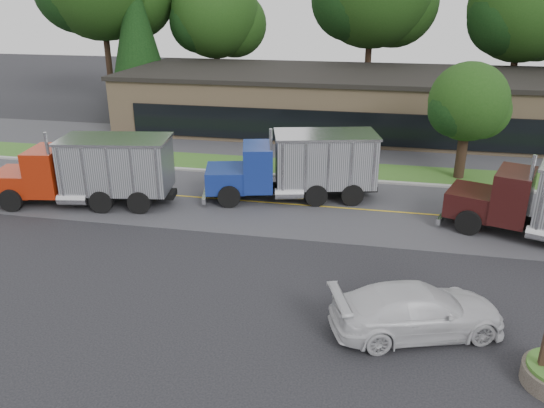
% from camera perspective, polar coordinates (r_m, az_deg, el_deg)
% --- Properties ---
extents(ground, '(140.00, 140.00, 0.00)m').
position_cam_1_polar(ground, '(18.79, -6.67, -9.73)').
color(ground, '#2F2F34').
rests_on(ground, ground).
extents(road, '(60.00, 8.00, 0.02)m').
position_cam_1_polar(road, '(26.60, -0.78, 0.16)').
color(road, '#525257').
rests_on(road, ground).
extents(center_line, '(60.00, 0.12, 0.01)m').
position_cam_1_polar(center_line, '(26.60, -0.78, 0.16)').
color(center_line, gold).
rests_on(center_line, ground).
extents(curb, '(60.00, 0.30, 0.12)m').
position_cam_1_polar(curb, '(30.47, 0.90, 3.00)').
color(curb, '#9E9E99').
rests_on(curb, ground).
extents(grass_verge, '(60.00, 3.40, 0.03)m').
position_cam_1_polar(grass_verge, '(32.15, 1.49, 4.00)').
color(grass_verge, '#3D6321').
rests_on(grass_verge, ground).
extents(far_parking, '(60.00, 7.00, 0.02)m').
position_cam_1_polar(far_parking, '(36.89, 2.86, 6.30)').
color(far_parking, '#525257').
rests_on(far_parking, ground).
extents(strip_mall, '(32.00, 12.00, 4.00)m').
position_cam_1_polar(strip_mall, '(42.03, 6.93, 10.87)').
color(strip_mall, tan).
rests_on(strip_mall, ground).
extents(tree_far_b, '(8.51, 8.01, 12.14)m').
position_cam_1_polar(tree_far_b, '(51.60, -5.94, 19.32)').
color(tree_far_b, '#382619').
rests_on(tree_far_b, ground).
extents(tree_far_d, '(9.20, 8.66, 13.12)m').
position_cam_1_polar(tree_far_d, '(49.52, 25.49, 18.10)').
color(tree_far_d, '#382619').
rests_on(tree_far_d, ground).
extents(evergreen_left, '(5.42, 5.42, 12.31)m').
position_cam_1_polar(evergreen_left, '(50.03, -14.40, 17.59)').
color(evergreen_left, '#382619').
rests_on(evergreen_left, ground).
extents(tree_verge, '(4.53, 4.27, 6.47)m').
position_cam_1_polar(tree_verge, '(31.13, 20.45, 9.89)').
color(tree_verge, '#382619').
rests_on(tree_verge, ground).
extents(dump_truck_red, '(9.01, 3.89, 3.36)m').
position_cam_1_polar(dump_truck_red, '(27.28, -18.69, 3.57)').
color(dump_truck_red, black).
rests_on(dump_truck_red, ground).
extents(dump_truck_blue, '(8.81, 4.45, 3.36)m').
position_cam_1_polar(dump_truck_blue, '(26.66, 3.18, 4.30)').
color(dump_truck_blue, black).
rests_on(dump_truck_blue, ground).
extents(rally_car, '(5.73, 3.81, 1.54)m').
position_cam_1_polar(rally_car, '(17.05, 15.36, -10.96)').
color(rally_car, silver).
rests_on(rally_car, ground).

